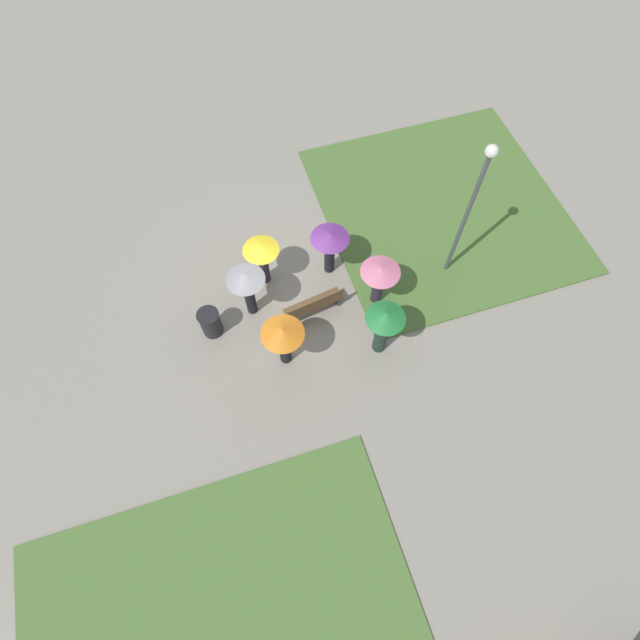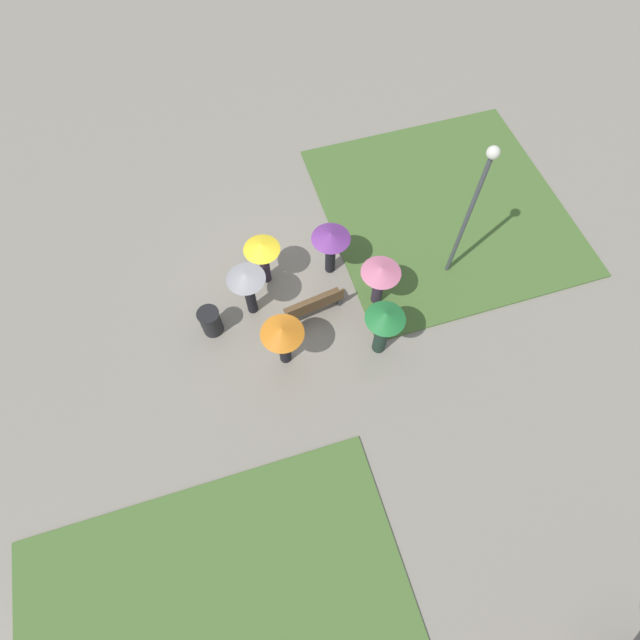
{
  "view_description": "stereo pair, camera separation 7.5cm",
  "coord_description": "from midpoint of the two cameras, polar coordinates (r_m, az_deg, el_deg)",
  "views": [
    {
      "loc": [
        1.05,
        7.94,
        13.06
      ],
      "look_at": [
        -0.93,
        1.72,
        0.88
      ],
      "focal_mm": 28.0,
      "sensor_mm": 36.0,
      "label": 1
    },
    {
      "loc": [
        0.98,
        7.97,
        13.06
      ],
      "look_at": [
        -0.93,
        1.72,
        0.88
      ],
      "focal_mm": 28.0,
      "sensor_mm": 36.0,
      "label": 2
    }
  ],
  "objects": [
    {
      "name": "lawn_patch_near",
      "position": [
        17.7,
        14.13,
        12.15
      ],
      "size": [
        7.77,
        7.98,
        0.06
      ],
      "color": "#4C7033",
      "rests_on": "ground_plane"
    },
    {
      "name": "crowd_person_green",
      "position": [
        13.25,
        7.47,
        -0.5
      ],
      "size": [
        1.07,
        1.07,
        2.02
      ],
      "rotation": [
        0.0,
        0.0,
        1.06
      ],
      "color": "#1E3328",
      "rests_on": "ground_plane"
    },
    {
      "name": "park_bench",
      "position": [
        14.53,
        -0.47,
        1.75
      ],
      "size": [
        1.82,
        0.68,
        0.9
      ],
      "rotation": [
        0.0,
        0.0,
        0.15
      ],
      "color": "brown",
      "rests_on": "ground_plane"
    },
    {
      "name": "crowd_person_yellow",
      "position": [
        14.55,
        -6.44,
        7.59
      ],
      "size": [
        1.06,
        1.06,
        1.76
      ],
      "rotation": [
        0.0,
        0.0,
        2.34
      ],
      "color": "#2D2333",
      "rests_on": "ground_plane"
    },
    {
      "name": "crowd_person_purple",
      "position": [
        14.64,
        1.39,
        8.9
      ],
      "size": [
        1.14,
        1.14,
        1.79
      ],
      "rotation": [
        0.0,
        0.0,
        2.08
      ],
      "color": "black",
      "rests_on": "ground_plane"
    },
    {
      "name": "crowd_person_orange",
      "position": [
        13.04,
        -4.12,
        -1.84
      ],
      "size": [
        1.16,
        1.16,
        1.82
      ],
      "rotation": [
        0.0,
        0.0,
        4.67
      ],
      "color": "black",
      "rests_on": "ground_plane"
    },
    {
      "name": "ground_plane",
      "position": [
        15.32,
        -5.1,
        2.97
      ],
      "size": [
        90.0,
        90.0,
        0.0
      ],
      "primitive_type": "plane",
      "color": "gray"
    },
    {
      "name": "trash_bin",
      "position": [
        14.58,
        -12.23,
        -0.18
      ],
      "size": [
        0.64,
        0.64,
        0.95
      ],
      "color": "#232326",
      "rests_on": "ground_plane"
    },
    {
      "name": "lawn_patch_far",
      "position": [
        13.24,
        -11.05,
        -32.16
      ],
      "size": [
        8.77,
        6.75,
        0.06
      ],
      "color": "#4C7033",
      "rests_on": "ground_plane"
    },
    {
      "name": "crowd_person_pink",
      "position": [
        14.14,
        7.05,
        4.99
      ],
      "size": [
        1.13,
        1.13,
        1.73
      ],
      "rotation": [
        0.0,
        0.0,
        0.31
      ],
      "color": "#2D2333",
      "rests_on": "ground_plane"
    },
    {
      "name": "lamp_post",
      "position": [
        13.84,
        17.28,
        12.74
      ],
      "size": [
        0.32,
        0.32,
        4.97
      ],
      "color": "#474C51",
      "rests_on": "ground_plane"
    },
    {
      "name": "crowd_person_grey",
      "position": [
        13.9,
        -8.18,
        4.19
      ],
      "size": [
        1.08,
        1.08,
        1.91
      ],
      "rotation": [
        0.0,
        0.0,
        0.05
      ],
      "color": "black",
      "rests_on": "ground_plane"
    }
  ]
}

